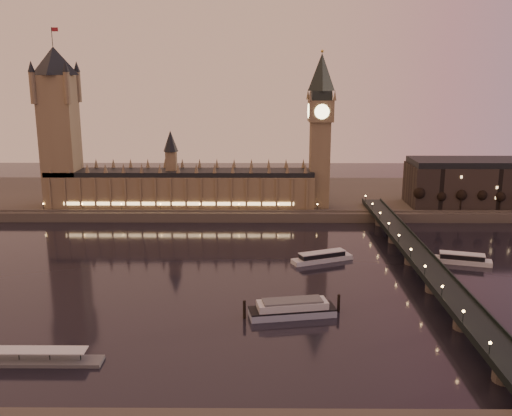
% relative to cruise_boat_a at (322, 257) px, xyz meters
% --- Properties ---
extents(ground, '(700.00, 700.00, 0.00)m').
position_rel_cruise_boat_a_xyz_m(ground, '(-46.34, -22.64, -2.32)').
color(ground, black).
rests_on(ground, ground).
extents(far_embankment, '(560.00, 130.00, 6.00)m').
position_rel_cruise_boat_a_xyz_m(far_embankment, '(-16.34, 142.36, 0.68)').
color(far_embankment, '#423D35').
rests_on(far_embankment, ground).
extents(palace_of_westminster, '(180.00, 26.62, 52.00)m').
position_rel_cruise_boat_a_xyz_m(palace_of_westminster, '(-86.46, 98.35, 19.39)').
color(palace_of_westminster, brown).
rests_on(palace_of_westminster, ground).
extents(victoria_tower, '(31.68, 31.68, 118.00)m').
position_rel_cruise_boat_a_xyz_m(victoria_tower, '(-166.34, 98.36, 63.47)').
color(victoria_tower, brown).
rests_on(victoria_tower, ground).
extents(big_ben, '(17.68, 17.68, 104.00)m').
position_rel_cruise_boat_a_xyz_m(big_ben, '(7.65, 98.35, 61.64)').
color(big_ben, brown).
rests_on(big_ben, ground).
extents(westminster_bridge, '(13.20, 260.00, 15.30)m').
position_rel_cruise_boat_a_xyz_m(westminster_bridge, '(45.27, -22.64, 3.20)').
color(westminster_bridge, black).
rests_on(westminster_bridge, ground).
extents(bare_tree_0, '(6.86, 6.86, 13.95)m').
position_rel_cruise_boat_a_xyz_m(bare_tree_0, '(74.58, 86.36, 14.12)').
color(bare_tree_0, black).
rests_on(bare_tree_0, ground).
extents(bare_tree_1, '(6.86, 6.86, 13.95)m').
position_rel_cruise_boat_a_xyz_m(bare_tree_1, '(87.58, 86.36, 14.12)').
color(bare_tree_1, black).
rests_on(bare_tree_1, ground).
extents(bare_tree_2, '(6.86, 6.86, 13.95)m').
position_rel_cruise_boat_a_xyz_m(bare_tree_2, '(100.58, 86.36, 14.12)').
color(bare_tree_2, black).
rests_on(bare_tree_2, ground).
extents(bare_tree_3, '(6.86, 6.86, 13.95)m').
position_rel_cruise_boat_a_xyz_m(bare_tree_3, '(113.58, 86.36, 14.12)').
color(bare_tree_3, black).
rests_on(bare_tree_3, ground).
extents(bare_tree_4, '(6.86, 6.86, 13.95)m').
position_rel_cruise_boat_a_xyz_m(bare_tree_4, '(126.57, 86.36, 14.12)').
color(bare_tree_4, black).
rests_on(bare_tree_4, ground).
extents(cruise_boat_a, '(33.10, 19.04, 5.26)m').
position_rel_cruise_boat_a_xyz_m(cruise_boat_a, '(0.00, 0.00, 0.00)').
color(cruise_boat_a, silver).
rests_on(cruise_boat_a, ground).
extents(cruise_boat_b, '(30.10, 15.09, 5.39)m').
position_rel_cruise_boat_a_xyz_m(cruise_boat_b, '(71.70, -2.57, 0.06)').
color(cruise_boat_b, silver).
rests_on(cruise_boat_b, ground).
extents(moored_barge, '(39.76, 15.57, 7.39)m').
position_rel_cruise_boat_a_xyz_m(moored_barge, '(-19.26, -68.11, 0.80)').
color(moored_barge, '#99A9C3').
rests_on(moored_barge, ground).
extents(pontoon_pier, '(43.91, 7.32, 11.71)m').
position_rel_cruise_boat_a_xyz_m(pontoon_pier, '(-107.93, -107.13, -1.05)').
color(pontoon_pier, '#595B5E').
rests_on(pontoon_pier, ground).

